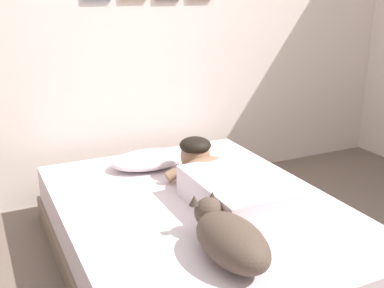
# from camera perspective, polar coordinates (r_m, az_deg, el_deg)

# --- Properties ---
(ground_plane) EXTENTS (12.81, 12.81, 0.00)m
(ground_plane) POSITION_cam_1_polar(r_m,az_deg,el_deg) (2.75, 7.01, -15.64)
(ground_plane) COLOR #66564C
(back_wall) EXTENTS (4.41, 0.12, 2.50)m
(back_wall) POSITION_cam_1_polar(r_m,az_deg,el_deg) (3.63, -5.26, 13.91)
(back_wall) COLOR silver
(back_wall) RESTS_ON ground
(bed) EXTENTS (1.53, 2.03, 0.37)m
(bed) POSITION_cam_1_polar(r_m,az_deg,el_deg) (2.77, 0.87, -10.73)
(bed) COLOR #726051
(bed) RESTS_ON ground
(pillow) EXTENTS (0.52, 0.32, 0.11)m
(pillow) POSITION_cam_1_polar(r_m,az_deg,el_deg) (3.20, -5.24, -1.88)
(pillow) COLOR silver
(pillow) RESTS_ON bed
(person_lying) EXTENTS (0.43, 0.92, 0.27)m
(person_lying) POSITION_cam_1_polar(r_m,az_deg,el_deg) (2.70, 3.76, -4.64)
(person_lying) COLOR silver
(person_lying) RESTS_ON bed
(dog) EXTENTS (0.26, 0.57, 0.21)m
(dog) POSITION_cam_1_polar(r_m,az_deg,el_deg) (2.15, 4.47, -11.18)
(dog) COLOR #4C3D33
(dog) RESTS_ON bed
(coffee_cup) EXTENTS (0.12, 0.09, 0.07)m
(coffee_cup) POSITION_cam_1_polar(r_m,az_deg,el_deg) (3.21, 1.56, -2.11)
(coffee_cup) COLOR #D84C47
(coffee_cup) RESTS_ON bed
(cell_phone) EXTENTS (0.07, 0.14, 0.01)m
(cell_phone) POSITION_cam_1_polar(r_m,az_deg,el_deg) (2.77, 4.88, -6.34)
(cell_phone) COLOR black
(cell_phone) RESTS_ON bed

